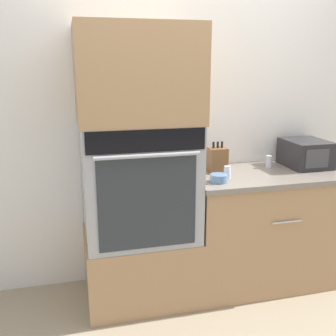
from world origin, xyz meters
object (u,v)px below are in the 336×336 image
Objects in this scene: knife_block at (217,160)px; condiment_jar_mid at (269,162)px; microwave at (306,153)px; wall_oven at (139,180)px; bowl at (219,178)px; condiment_jar_near at (227,172)px.

condiment_jar_mid is (0.43, 0.02, -0.05)m from knife_block.
condiment_jar_mid is at bearing 2.26° from knife_block.
condiment_jar_mid is (-0.29, 0.03, -0.06)m from microwave.
bowl is (0.51, -0.15, 0.02)m from wall_oven.
wall_oven is 1.03m from condiment_jar_mid.
knife_block is 1.95× the size of bowl.
knife_block is at bearing 179.13° from microwave.
microwave is 0.73m from condiment_jar_near.
condiment_jar_near is at bearing -7.85° from wall_oven.
bowl is 1.32× the size of condiment_jar_near.
wall_oven is 0.61m from knife_block.
condiment_jar_mid is at bearing 27.49° from bowl.
microwave is 4.07× the size of condiment_jar_near.
wall_oven is 0.61m from condiment_jar_near.
wall_oven reaches higher than microwave.
microwave is 3.09× the size of bowl.
microwave is 0.72m from knife_block.
knife_block is at bearing 71.63° from bowl.
bowl is at bearing -142.00° from condiment_jar_near.
wall_oven is 2.21× the size of microwave.
knife_block is 0.19m from condiment_jar_near.
knife_block is at bearing -177.74° from condiment_jar_mid.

